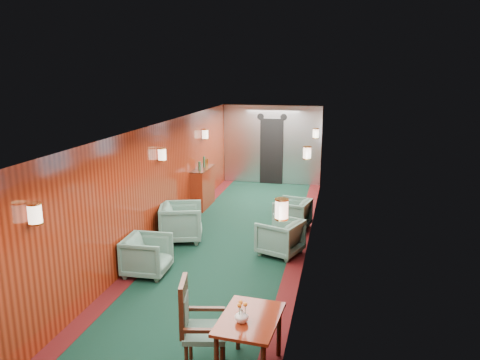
{
  "coord_description": "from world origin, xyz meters",
  "views": [
    {
      "loc": [
        2.06,
        -8.09,
        3.45
      ],
      "look_at": [
        0.0,
        1.34,
        1.15
      ],
      "focal_mm": 35.0,
      "sensor_mm": 36.0,
      "label": 1
    }
  ],
  "objects_px": {
    "dining_table": "(250,326)",
    "armchair_left_far": "(181,222)",
    "credenza": "(203,187)",
    "armchair_right_far": "(292,214)",
    "side_chair": "(196,322)",
    "armchair_right_near": "(280,237)",
    "armchair_left_near": "(147,255)"
  },
  "relations": [
    {
      "from": "dining_table",
      "to": "credenza",
      "type": "distance_m",
      "value": 6.84
    },
    {
      "from": "armchair_right_near",
      "to": "armchair_right_far",
      "type": "height_order",
      "value": "armchair_right_near"
    },
    {
      "from": "armchair_right_near",
      "to": "armchair_right_far",
      "type": "xyz_separation_m",
      "value": [
        0.07,
        1.53,
        -0.01
      ]
    },
    {
      "from": "dining_table",
      "to": "credenza",
      "type": "height_order",
      "value": "credenza"
    },
    {
      "from": "credenza",
      "to": "armchair_right_near",
      "type": "relative_size",
      "value": 1.72
    },
    {
      "from": "dining_table",
      "to": "side_chair",
      "type": "bearing_deg",
      "value": -167.91
    },
    {
      "from": "armchair_left_near",
      "to": "armchair_right_near",
      "type": "height_order",
      "value": "armchair_right_near"
    },
    {
      "from": "armchair_right_far",
      "to": "credenza",
      "type": "bearing_deg",
      "value": -104.4
    },
    {
      "from": "dining_table",
      "to": "armchair_right_far",
      "type": "height_order",
      "value": "dining_table"
    },
    {
      "from": "armchair_right_near",
      "to": "armchair_left_near",
      "type": "bearing_deg",
      "value": -35.74
    },
    {
      "from": "dining_table",
      "to": "armchair_left_far",
      "type": "bearing_deg",
      "value": 123.61
    },
    {
      "from": "dining_table",
      "to": "armchair_left_near",
      "type": "relative_size",
      "value": 1.32
    },
    {
      "from": "credenza",
      "to": "armchair_right_near",
      "type": "xyz_separation_m",
      "value": [
        2.36,
        -2.74,
        -0.17
      ]
    },
    {
      "from": "credenza",
      "to": "armchair_left_near",
      "type": "distance_m",
      "value": 4.12
    },
    {
      "from": "side_chair",
      "to": "armchair_right_far",
      "type": "relative_size",
      "value": 1.55
    },
    {
      "from": "armchair_left_near",
      "to": "armchair_left_far",
      "type": "xyz_separation_m",
      "value": [
        0.03,
        1.69,
        0.05
      ]
    },
    {
      "from": "credenza",
      "to": "armchair_left_far",
      "type": "distance_m",
      "value": 2.44
    },
    {
      "from": "side_chair",
      "to": "armchair_right_near",
      "type": "bearing_deg",
      "value": 70.83
    },
    {
      "from": "armchair_left_near",
      "to": "armchair_right_far",
      "type": "height_order",
      "value": "armchair_left_near"
    },
    {
      "from": "dining_table",
      "to": "credenza",
      "type": "xyz_separation_m",
      "value": [
        -2.49,
        6.37,
        -0.07
      ]
    },
    {
      "from": "armchair_right_near",
      "to": "credenza",
      "type": "bearing_deg",
      "value": -118.08
    },
    {
      "from": "side_chair",
      "to": "armchair_right_near",
      "type": "relative_size",
      "value": 1.5
    },
    {
      "from": "dining_table",
      "to": "armchair_left_far",
      "type": "xyz_separation_m",
      "value": [
        -2.21,
        3.95,
        -0.2
      ]
    },
    {
      "from": "side_chair",
      "to": "armchair_left_far",
      "type": "bearing_deg",
      "value": 99.89
    },
    {
      "from": "credenza",
      "to": "armchair_right_far",
      "type": "relative_size",
      "value": 1.77
    },
    {
      "from": "credenza",
      "to": "armchair_right_far",
      "type": "distance_m",
      "value": 2.72
    },
    {
      "from": "armchair_right_near",
      "to": "armchair_left_far",
      "type": "bearing_deg",
      "value": -77.44
    },
    {
      "from": "armchair_right_far",
      "to": "armchair_right_near",
      "type": "bearing_deg",
      "value": 9.53
    },
    {
      "from": "armchair_left_far",
      "to": "armchair_right_near",
      "type": "relative_size",
      "value": 1.13
    },
    {
      "from": "side_chair",
      "to": "armchair_left_near",
      "type": "xyz_separation_m",
      "value": [
        -1.62,
        2.34,
        -0.27
      ]
    },
    {
      "from": "armchair_left_near",
      "to": "armchair_left_far",
      "type": "bearing_deg",
      "value": -2.94
    },
    {
      "from": "side_chair",
      "to": "armchair_left_far",
      "type": "relative_size",
      "value": 1.33
    }
  ]
}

